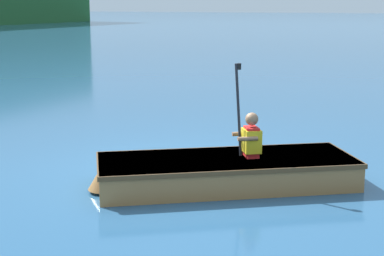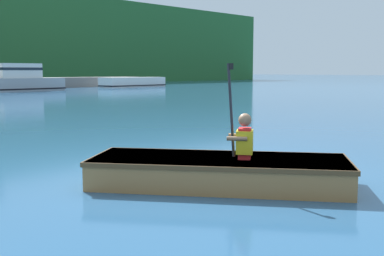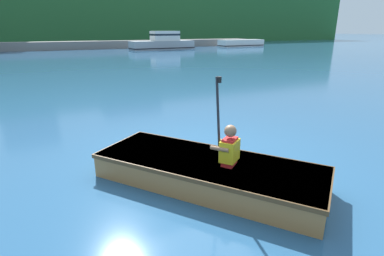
# 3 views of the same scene
# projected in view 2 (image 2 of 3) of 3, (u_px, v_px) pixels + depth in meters

# --- Properties ---
(ground_plane) EXTENTS (300.00, 300.00, 0.00)m
(ground_plane) POSITION_uv_depth(u_px,v_px,m) (189.00, 171.00, 7.26)
(ground_plane) COLOR #28567F
(moored_boat_dock_west_end) EXTENTS (6.58, 2.29, 0.89)m
(moored_boat_dock_west_end) POSITION_uv_depth(u_px,v_px,m) (133.00, 82.00, 44.44)
(moored_boat_dock_west_end) COLOR white
(moored_boat_dock_west_end) RESTS_ON ground
(moored_boat_dock_center_far) EXTENTS (7.53, 2.46, 2.04)m
(moored_boat_dock_center_far) POSITION_uv_depth(u_px,v_px,m) (15.00, 81.00, 35.33)
(moored_boat_dock_center_far) COLOR #9EA3A8
(moored_boat_dock_center_far) RESTS_ON ground
(rowboat_foreground) EXTENTS (2.94, 3.42, 0.38)m
(rowboat_foreground) POSITION_uv_depth(u_px,v_px,m) (215.00, 170.00, 6.32)
(rowboat_foreground) COLOR #A3703D
(rowboat_foreground) RESTS_ON ground
(person_paddler) EXTENTS (0.45, 0.45, 1.23)m
(person_paddler) POSITION_uv_depth(u_px,v_px,m) (244.00, 138.00, 6.21)
(person_paddler) COLOR red
(person_paddler) RESTS_ON rowboat_foreground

